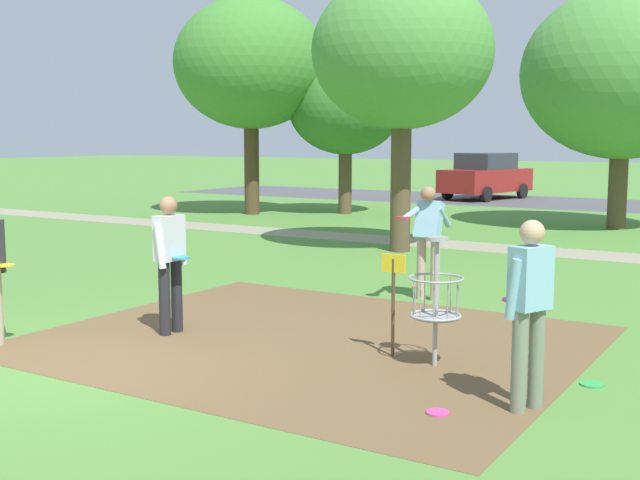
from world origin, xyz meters
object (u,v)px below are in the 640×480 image
at_px(player_foreground_watching, 529,304).
at_px(tree_near_right, 251,64).
at_px(player_waiting_left, 428,235).
at_px(tree_mid_left, 623,74).
at_px(player_throwing, 170,257).
at_px(parked_car_leftmost, 486,176).
at_px(tree_near_left, 402,53).
at_px(frisbee_far_right, 438,413).
at_px(frisbee_near_basket, 522,352).
at_px(tree_mid_center, 345,106).
at_px(frisbee_far_left, 418,287).
at_px(disc_golf_basket, 431,296).
at_px(frisbee_scattered_a, 592,384).

height_order(player_foreground_watching, tree_near_right, tree_near_right).
distance_m(player_waiting_left, tree_mid_left, 11.85).
distance_m(player_throwing, parked_car_leftmost, 23.87).
distance_m(player_throwing, tree_near_left, 8.76).
height_order(frisbee_far_right, tree_mid_left, tree_mid_left).
xyz_separation_m(player_throwing, frisbee_near_basket, (3.99, 1.42, -0.96)).
height_order(frisbee_far_right, tree_mid_center, tree_mid_center).
xyz_separation_m(player_throwing, frisbee_far_right, (3.99, -0.98, -0.96)).
relative_size(tree_mid_left, parked_car_leftmost, 1.41).
bearing_deg(tree_mid_left, frisbee_far_right, -83.70).
height_order(player_foreground_watching, tree_mid_left, tree_mid_left).
bearing_deg(frisbee_far_left, tree_near_left, 120.14).
height_order(tree_near_left, parked_car_leftmost, tree_near_left).
relative_size(disc_golf_basket, parked_car_leftmost, 0.31).
distance_m(player_waiting_left, tree_mid_center, 14.18).
xyz_separation_m(disc_golf_basket, tree_mid_center, (-9.47, 14.62, 2.69)).
xyz_separation_m(disc_golf_basket, parked_car_leftmost, (-7.83, 23.03, 0.17)).
relative_size(player_foreground_watching, frisbee_scattered_a, 7.30).
height_order(frisbee_far_right, frisbee_scattered_a, same).
height_order(frisbee_scattered_a, tree_near_right, tree_near_right).
distance_m(player_waiting_left, frisbee_far_right, 5.15).
bearing_deg(player_waiting_left, parked_car_leftmost, 107.78).
xyz_separation_m(disc_golf_basket, tree_mid_left, (-1.08, 14.62, 3.34)).
distance_m(frisbee_near_basket, tree_mid_left, 14.32).
distance_m(frisbee_far_left, tree_near_right, 14.10).
relative_size(player_throwing, tree_near_right, 0.25).
bearing_deg(tree_mid_center, player_throwing, -67.69).
bearing_deg(tree_near_right, frisbee_near_basket, -43.34).
bearing_deg(frisbee_far_right, frisbee_scattered_a, 58.25).
bearing_deg(frisbee_scattered_a, tree_mid_left, 100.71).
height_order(player_throwing, frisbee_far_left, player_throwing).
bearing_deg(frisbee_far_right, tree_near_right, 131.44).
bearing_deg(tree_mid_left, tree_near_right, -170.95).
relative_size(frisbee_scattered_a, tree_mid_left, 0.04).
height_order(frisbee_near_basket, frisbee_scattered_a, same).
xyz_separation_m(player_foreground_watching, tree_near_left, (-5.44, 8.57, 3.22)).
bearing_deg(frisbee_scattered_a, frisbee_far_left, 133.35).
relative_size(disc_golf_basket, frisbee_far_right, 6.73).
relative_size(disc_golf_basket, tree_near_right, 0.20).
bearing_deg(frisbee_near_basket, tree_mid_left, 97.37).
bearing_deg(parked_car_leftmost, frisbee_far_right, -70.77).
bearing_deg(player_waiting_left, tree_near_right, 137.12).
bearing_deg(frisbee_scattered_a, frisbee_near_basket, 139.37).
relative_size(player_foreground_watching, tree_mid_left, 0.27).
relative_size(player_throwing, player_waiting_left, 1.00).
bearing_deg(disc_golf_basket, frisbee_far_right, -63.51).
relative_size(frisbee_near_basket, tree_near_left, 0.04).
xyz_separation_m(player_throwing, tree_mid_center, (-6.17, 15.03, 2.47)).
height_order(disc_golf_basket, player_waiting_left, player_waiting_left).
distance_m(tree_near_right, parked_car_leftmost, 11.58).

